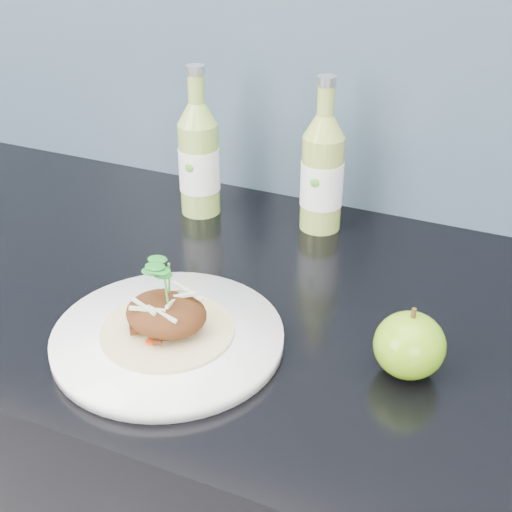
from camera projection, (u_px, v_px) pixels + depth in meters
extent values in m
cylinder|color=white|center=(168.00, 338.00, 0.79)|extent=(0.32, 0.32, 0.02)
cylinder|color=tan|center=(168.00, 331.00, 0.78)|extent=(0.15, 0.15, 0.00)
ellipsoid|color=#572B10|center=(166.00, 314.00, 0.77)|extent=(0.09, 0.08, 0.04)
ellipsoid|color=#509810|center=(409.00, 345.00, 0.73)|extent=(0.08, 0.08, 0.07)
cylinder|color=#472D14|center=(414.00, 315.00, 0.71)|extent=(0.01, 0.00, 0.01)
cylinder|color=#89AC47|center=(199.00, 169.00, 1.05)|extent=(0.07, 0.07, 0.14)
cone|color=#89AC47|center=(197.00, 113.00, 1.01)|extent=(0.06, 0.06, 0.03)
cylinder|color=#89AC47|center=(196.00, 89.00, 0.99)|extent=(0.02, 0.02, 0.04)
cylinder|color=silver|center=(195.00, 70.00, 0.97)|extent=(0.03, 0.03, 0.01)
cylinder|color=white|center=(199.00, 169.00, 1.05)|extent=(0.07, 0.07, 0.06)
ellipsoid|color=#59A533|center=(189.00, 168.00, 1.02)|extent=(0.01, 0.00, 0.01)
cylinder|color=#95AA46|center=(322.00, 183.00, 1.00)|extent=(0.08, 0.08, 0.14)
cone|color=#95AA46|center=(325.00, 126.00, 0.96)|extent=(0.06, 0.06, 0.03)
cylinder|color=#95AA46|center=(326.00, 100.00, 0.94)|extent=(0.02, 0.02, 0.04)
cylinder|color=silver|center=(327.00, 81.00, 0.93)|extent=(0.03, 0.03, 0.01)
cylinder|color=white|center=(322.00, 183.00, 1.00)|extent=(0.08, 0.08, 0.06)
ellipsoid|color=#59A533|center=(315.00, 183.00, 0.97)|extent=(0.01, 0.00, 0.01)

